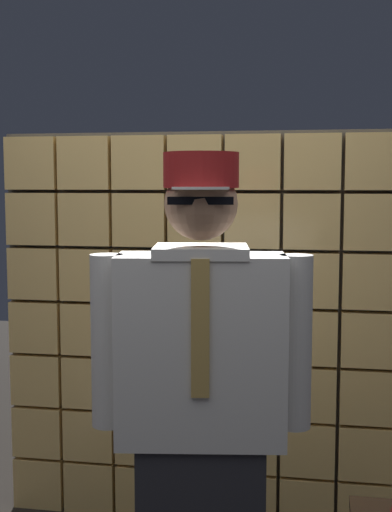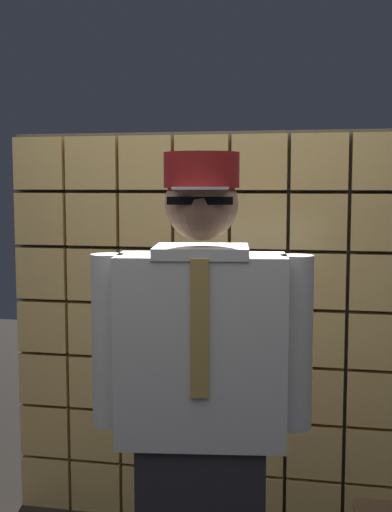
# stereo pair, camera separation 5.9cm
# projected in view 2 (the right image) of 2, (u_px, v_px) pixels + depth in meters

# --- Properties ---
(glass_block_wall) EXTENTS (1.97, 0.10, 1.97)m
(glass_block_wall) POSITION_uv_depth(u_px,v_px,m) (203.00, 332.00, 3.39)
(glass_block_wall) COLOR #F2C672
(glass_block_wall) RESTS_ON ground
(standing_person) EXTENTS (0.72, 0.34, 1.79)m
(standing_person) POSITION_uv_depth(u_px,v_px,m) (201.00, 419.00, 2.23)
(standing_person) COLOR #28282D
(standing_person) RESTS_ON ground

